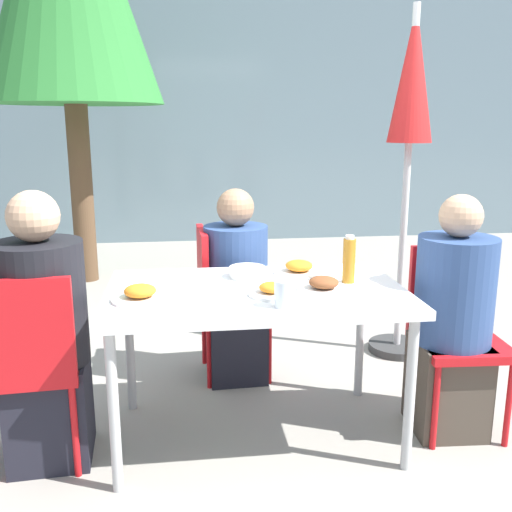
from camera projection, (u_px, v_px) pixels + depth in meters
ground_plane at (256, 435)px, 2.72m from camera, size 24.00×24.00×0.00m
building_facade at (208, 119)px, 6.97m from camera, size 10.00×0.20×3.00m
dining_table at (256, 301)px, 2.56m from camera, size 1.33×0.81×0.73m
chair_left at (29, 357)px, 2.34m from camera, size 0.43×0.43×0.87m
person_left at (44, 339)px, 2.42m from camera, size 0.37×0.37×1.19m
chair_right at (455, 323)px, 2.74m from camera, size 0.42×0.42×0.87m
person_right at (452, 325)px, 2.66m from camera, size 0.36×0.36×1.14m
chair_far at (221, 291)px, 3.26m from camera, size 0.42×0.42×0.87m
person_far at (236, 292)px, 3.23m from camera, size 0.36×0.36×1.10m
closed_umbrella at (411, 111)px, 3.37m from camera, size 0.36×0.36×2.12m
plate_0 at (299, 269)px, 2.80m from camera, size 0.24×0.24×0.07m
plate_1 at (140, 294)px, 2.38m from camera, size 0.24×0.24×0.07m
plate_2 at (272, 291)px, 2.45m from camera, size 0.20×0.20×0.06m
plate_3 at (324, 286)px, 2.51m from camera, size 0.24×0.24×0.07m
bottle at (349, 260)px, 2.63m from camera, size 0.06×0.06×0.22m
drinking_cup at (284, 294)px, 2.28m from camera, size 0.08×0.08×0.11m
salad_bowl at (247, 272)px, 2.74m from camera, size 0.17×0.17×0.05m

